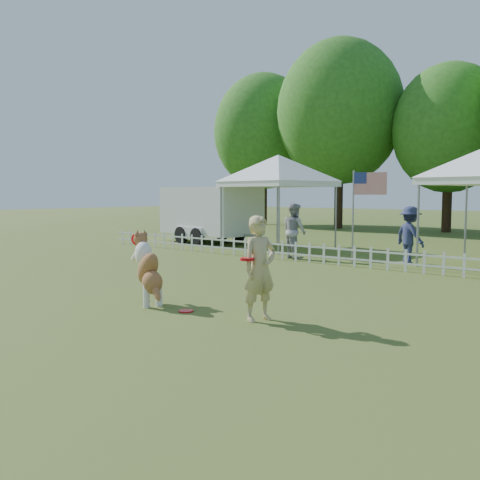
{
  "coord_description": "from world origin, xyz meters",
  "views": [
    {
      "loc": [
        6.9,
        -6.58,
        2.08
      ],
      "look_at": [
        -0.29,
        2.0,
        1.1
      ],
      "focal_mm": 40.0,
      "sensor_mm": 36.0,
      "label": 1
    }
  ],
  "objects_px": {
    "dog": "(148,269)",
    "cargo_trailer": "(210,214)",
    "flag_pole": "(353,218)",
    "handler": "(260,268)",
    "spectator_b": "(410,235)",
    "canopy_tent_left": "(278,203)",
    "frisbee_on_turf": "(186,311)",
    "spectator_a": "(294,231)"
  },
  "relations": [
    {
      "from": "frisbee_on_turf",
      "to": "spectator_b",
      "type": "distance_m",
      "value": 8.72
    },
    {
      "from": "handler",
      "to": "spectator_a",
      "type": "height_order",
      "value": "spectator_a"
    },
    {
      "from": "handler",
      "to": "canopy_tent_left",
      "type": "xyz_separation_m",
      "value": [
        -6.58,
        9.59,
        0.86
      ]
    },
    {
      "from": "handler",
      "to": "spectator_a",
      "type": "xyz_separation_m",
      "value": [
        -4.32,
        7.36,
        0.03
      ]
    },
    {
      "from": "spectator_b",
      "to": "flag_pole",
      "type": "bearing_deg",
      "value": 67.18
    },
    {
      "from": "dog",
      "to": "flag_pole",
      "type": "bearing_deg",
      "value": 112.97
    },
    {
      "from": "frisbee_on_turf",
      "to": "cargo_trailer",
      "type": "relative_size",
      "value": 0.05
    },
    {
      "from": "frisbee_on_turf",
      "to": "cargo_trailer",
      "type": "bearing_deg",
      "value": 131.3
    },
    {
      "from": "dog",
      "to": "handler",
      "type": "bearing_deg",
      "value": 31.8
    },
    {
      "from": "canopy_tent_left",
      "to": "cargo_trailer",
      "type": "height_order",
      "value": "canopy_tent_left"
    },
    {
      "from": "frisbee_on_turf",
      "to": "canopy_tent_left",
      "type": "bearing_deg",
      "value": 117.62
    },
    {
      "from": "dog",
      "to": "canopy_tent_left",
      "type": "distance_m",
      "value": 10.81
    },
    {
      "from": "dog",
      "to": "spectator_b",
      "type": "bearing_deg",
      "value": 104.44
    },
    {
      "from": "canopy_tent_left",
      "to": "spectator_b",
      "type": "height_order",
      "value": "canopy_tent_left"
    },
    {
      "from": "flag_pole",
      "to": "spectator_b",
      "type": "xyz_separation_m",
      "value": [
        1.33,
        1.02,
        -0.52
      ]
    },
    {
      "from": "flag_pole",
      "to": "spectator_b",
      "type": "bearing_deg",
      "value": 30.61
    },
    {
      "from": "dog",
      "to": "spectator_b",
      "type": "relative_size",
      "value": 0.79
    },
    {
      "from": "handler",
      "to": "cargo_trailer",
      "type": "bearing_deg",
      "value": 61.31
    },
    {
      "from": "cargo_trailer",
      "to": "dog",
      "type": "bearing_deg",
      "value": -44.0
    },
    {
      "from": "handler",
      "to": "canopy_tent_left",
      "type": "bearing_deg",
      "value": 49.31
    },
    {
      "from": "canopy_tent_left",
      "to": "cargo_trailer",
      "type": "xyz_separation_m",
      "value": [
        -3.59,
        0.08,
        -0.53
      ]
    },
    {
      "from": "frisbee_on_turf",
      "to": "cargo_trailer",
      "type": "xyz_separation_m",
      "value": [
        -8.78,
        9.99,
        1.18
      ]
    },
    {
      "from": "canopy_tent_left",
      "to": "flag_pole",
      "type": "distance_m",
      "value": 4.92
    },
    {
      "from": "dog",
      "to": "cargo_trailer",
      "type": "distance_m",
      "value": 12.67
    },
    {
      "from": "canopy_tent_left",
      "to": "flag_pole",
      "type": "xyz_separation_m",
      "value": [
        4.35,
        -2.27,
        -0.35
      ]
    },
    {
      "from": "canopy_tent_left",
      "to": "frisbee_on_turf",
      "type": "bearing_deg",
      "value": -54.01
    },
    {
      "from": "cargo_trailer",
      "to": "spectator_a",
      "type": "xyz_separation_m",
      "value": [
        5.85,
        -2.31,
        -0.31
      ]
    },
    {
      "from": "cargo_trailer",
      "to": "spectator_b",
      "type": "xyz_separation_m",
      "value": [
        9.27,
        -1.33,
        -0.34
      ]
    },
    {
      "from": "spectator_a",
      "to": "dog",
      "type": "bearing_deg",
      "value": 127.62
    },
    {
      "from": "dog",
      "to": "flag_pole",
      "type": "xyz_separation_m",
      "value": [
        0.17,
        7.64,
        0.7
      ]
    },
    {
      "from": "canopy_tent_left",
      "to": "spectator_b",
      "type": "xyz_separation_m",
      "value": [
        5.68,
        -1.25,
        -0.87
      ]
    },
    {
      "from": "frisbee_on_turf",
      "to": "spectator_a",
      "type": "distance_m",
      "value": 8.27
    },
    {
      "from": "handler",
      "to": "dog",
      "type": "height_order",
      "value": "handler"
    },
    {
      "from": "dog",
      "to": "frisbee_on_turf",
      "type": "distance_m",
      "value": 1.2
    },
    {
      "from": "canopy_tent_left",
      "to": "spectator_b",
      "type": "bearing_deg",
      "value": -4.05
    },
    {
      "from": "handler",
      "to": "cargo_trailer",
      "type": "relative_size",
      "value": 0.32
    },
    {
      "from": "canopy_tent_left",
      "to": "dog",
      "type": "bearing_deg",
      "value": -58.76
    },
    {
      "from": "dog",
      "to": "cargo_trailer",
      "type": "relative_size",
      "value": 0.25
    },
    {
      "from": "handler",
      "to": "spectator_b",
      "type": "xyz_separation_m",
      "value": [
        -0.9,
        8.34,
        -0.01
      ]
    },
    {
      "from": "frisbee_on_turf",
      "to": "dog",
      "type": "bearing_deg",
      "value": 179.79
    },
    {
      "from": "flag_pole",
      "to": "cargo_trailer",
      "type": "bearing_deg",
      "value": 156.56
    },
    {
      "from": "spectator_a",
      "to": "spectator_b",
      "type": "distance_m",
      "value": 3.55
    }
  ]
}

